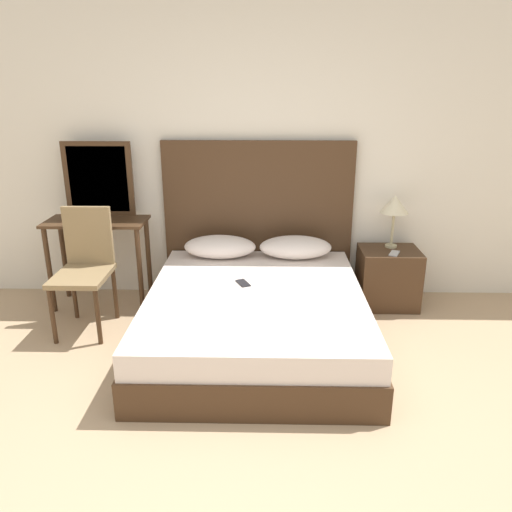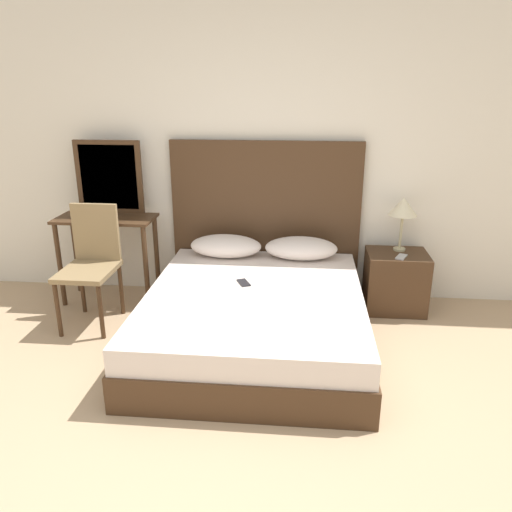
{
  "view_description": "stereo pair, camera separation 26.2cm",
  "coord_description": "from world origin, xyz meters",
  "px_view_note": "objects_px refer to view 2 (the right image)",
  "views": [
    {
      "loc": [
        0.16,
        -1.9,
        1.92
      ],
      "look_at": [
        0.08,
        1.65,
        0.69
      ],
      "focal_mm": 35.0,
      "sensor_mm": 36.0,
      "label": 1
    },
    {
      "loc": [
        0.42,
        -1.88,
        1.92
      ],
      "look_at": [
        0.08,
        1.65,
        0.69
      ],
      "focal_mm": 35.0,
      "sensor_mm": 36.0,
      "label": 2
    }
  ],
  "objects_px": {
    "bed": "(255,318)",
    "nightstand": "(395,281)",
    "table_lamp": "(403,208)",
    "vanity_desk": "(107,236)",
    "chair": "(92,258)",
    "phone_on_bed": "(244,283)",
    "phone_on_nightstand": "(401,257)"
  },
  "relations": [
    {
      "from": "bed",
      "to": "phone_on_bed",
      "type": "relative_size",
      "value": 11.76
    },
    {
      "from": "phone_on_nightstand",
      "to": "phone_on_bed",
      "type": "bearing_deg",
      "value": -159.0
    },
    {
      "from": "bed",
      "to": "chair",
      "type": "bearing_deg",
      "value": 167.9
    },
    {
      "from": "phone_on_bed",
      "to": "nightstand",
      "type": "xyz_separation_m",
      "value": [
        1.28,
        0.6,
        -0.18
      ]
    },
    {
      "from": "nightstand",
      "to": "chair",
      "type": "xyz_separation_m",
      "value": [
        -2.56,
        -0.46,
        0.29
      ]
    },
    {
      "from": "table_lamp",
      "to": "chair",
      "type": "bearing_deg",
      "value": -168.08
    },
    {
      "from": "bed",
      "to": "nightstand",
      "type": "height_order",
      "value": "nightstand"
    },
    {
      "from": "table_lamp",
      "to": "nightstand",
      "type": "bearing_deg",
      "value": -105.35
    },
    {
      "from": "bed",
      "to": "phone_on_nightstand",
      "type": "xyz_separation_m",
      "value": [
        1.18,
        0.65,
        0.31
      ]
    },
    {
      "from": "bed",
      "to": "chair",
      "type": "distance_m",
      "value": 1.45
    },
    {
      "from": "bed",
      "to": "table_lamp",
      "type": "xyz_separation_m",
      "value": [
        1.2,
        0.84,
        0.69
      ]
    },
    {
      "from": "chair",
      "to": "phone_on_bed",
      "type": "bearing_deg",
      "value": -6.27
    },
    {
      "from": "phone_on_bed",
      "to": "vanity_desk",
      "type": "distance_m",
      "value": 1.43
    },
    {
      "from": "table_lamp",
      "to": "phone_on_nightstand",
      "type": "relative_size",
      "value": 2.85
    },
    {
      "from": "phone_on_bed",
      "to": "chair",
      "type": "relative_size",
      "value": 0.17
    },
    {
      "from": "nightstand",
      "to": "table_lamp",
      "type": "xyz_separation_m",
      "value": [
        0.02,
        0.09,
        0.65
      ]
    },
    {
      "from": "bed",
      "to": "nightstand",
      "type": "xyz_separation_m",
      "value": [
        1.17,
        0.76,
        0.05
      ]
    },
    {
      "from": "phone_on_bed",
      "to": "phone_on_nightstand",
      "type": "relative_size",
      "value": 1.0
    },
    {
      "from": "bed",
      "to": "chair",
      "type": "height_order",
      "value": "chair"
    },
    {
      "from": "bed",
      "to": "phone_on_bed",
      "type": "bearing_deg",
      "value": 123.33
    },
    {
      "from": "chair",
      "to": "phone_on_nightstand",
      "type": "bearing_deg",
      "value": 7.83
    },
    {
      "from": "chair",
      "to": "vanity_desk",
      "type": "bearing_deg",
      "value": 93.39
    },
    {
      "from": "nightstand",
      "to": "table_lamp",
      "type": "relative_size",
      "value": 1.11
    },
    {
      "from": "bed",
      "to": "vanity_desk",
      "type": "height_order",
      "value": "vanity_desk"
    },
    {
      "from": "phone_on_bed",
      "to": "phone_on_nightstand",
      "type": "xyz_separation_m",
      "value": [
        1.29,
        0.49,
        0.09
      ]
    },
    {
      "from": "phone_on_bed",
      "to": "chair",
      "type": "height_order",
      "value": "chair"
    },
    {
      "from": "phone_on_bed",
      "to": "phone_on_nightstand",
      "type": "height_order",
      "value": "phone_on_nightstand"
    },
    {
      "from": "phone_on_nightstand",
      "to": "table_lamp",
      "type": "bearing_deg",
      "value": 85.63
    },
    {
      "from": "phone_on_bed",
      "to": "vanity_desk",
      "type": "height_order",
      "value": "vanity_desk"
    },
    {
      "from": "table_lamp",
      "to": "vanity_desk",
      "type": "distance_m",
      "value": 2.62
    },
    {
      "from": "bed",
      "to": "phone_on_nightstand",
      "type": "height_order",
      "value": "phone_on_nightstand"
    },
    {
      "from": "phone_on_nightstand",
      "to": "vanity_desk",
      "type": "xyz_separation_m",
      "value": [
        -2.59,
        0.07,
        0.09
      ]
    }
  ]
}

